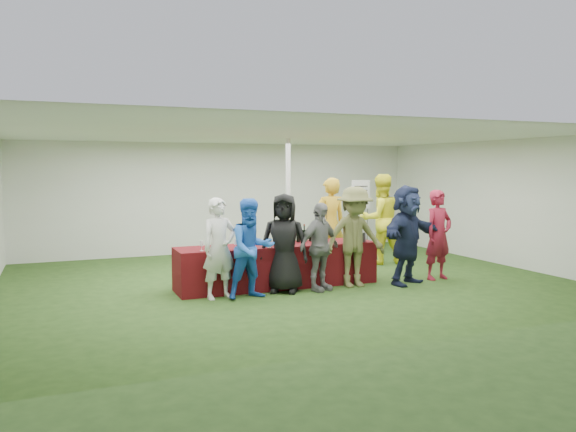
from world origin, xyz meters
name	(u,v)px	position (x,y,z in m)	size (l,w,h in m)	color
ground	(288,281)	(0.00, 0.00, 0.00)	(60.00, 60.00, 0.00)	#284719
tent	(288,204)	(0.50, 1.20, 1.35)	(10.00, 10.00, 10.00)	white
serving_table	(278,265)	(-0.34, -0.34, 0.38)	(3.60, 0.80, 0.75)	#530A0F
wine_bottles	(304,235)	(0.23, -0.20, 0.87)	(0.52, 0.13, 0.32)	black
wine_glasses	(258,241)	(-0.80, -0.60, 0.86)	(2.75, 0.14, 0.16)	silver
water_bottle	(277,238)	(-0.31, -0.26, 0.85)	(0.07, 0.07, 0.23)	silver
bar_towel	(356,239)	(1.27, -0.29, 0.77)	(0.25, 0.18, 0.03)	white
dump_bucket	(359,237)	(1.19, -0.56, 0.84)	(0.25, 0.25, 0.18)	slate
wine_list_sign	(361,200)	(2.93, 2.44, 1.32)	(0.50, 0.03, 1.80)	slate
staff_pourer	(330,224)	(1.24, 0.74, 0.95)	(0.69, 0.46, 1.90)	gold
staff_back	(380,219)	(2.60, 1.00, 0.98)	(0.95, 0.74, 1.96)	yellow
customer_0	(219,248)	(-1.54, -0.84, 0.81)	(0.59, 0.39, 1.63)	silver
customer_1	(252,249)	(-1.06, -1.03, 0.81)	(0.79, 0.61, 1.62)	blue
customer_2	(284,243)	(-0.41, -0.81, 0.84)	(0.82, 0.53, 1.68)	black
customer_3	(319,247)	(0.19, -0.95, 0.76)	(0.89, 0.37, 1.52)	slate
customer_4	(354,237)	(0.90, -0.89, 0.89)	(1.15, 0.66, 1.77)	brown
customer_5	(407,235)	(1.89, -1.06, 0.90)	(1.67, 0.53, 1.80)	#19213D
customer_6	(438,235)	(2.69, -0.91, 0.85)	(0.62, 0.41, 1.69)	maroon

